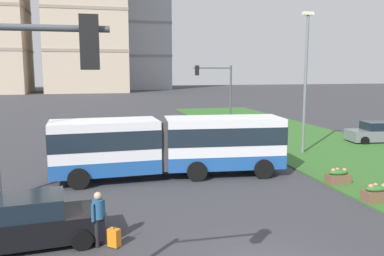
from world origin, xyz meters
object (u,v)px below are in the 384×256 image
car_black_sedan (28,222)px  traffic_light_far_right (219,88)px  articulated_bus (170,145)px  pedestrian_crossing (98,215)px  apartment_tower_centre (142,26)px  streetlight_median (306,78)px  car_grey_wagon (378,133)px  flower_planter_2 (338,176)px  flower_planter_1 (376,193)px  rolling_suitcase (114,237)px

car_black_sedan → traffic_light_far_right: bearing=57.3°
articulated_bus → traffic_light_far_right: 13.21m
pedestrian_crossing → apartment_tower_centre: (13.12, 105.88, 16.80)m
articulated_bus → streetlight_median: size_ratio=1.33×
car_black_sedan → car_grey_wagon: size_ratio=0.99×
car_black_sedan → apartment_tower_centre: apartment_tower_centre is taller
car_grey_wagon → flower_planter_2: car_grey_wagon is taller
car_grey_wagon → flower_planter_1: (-9.44, -11.97, -0.33)m
rolling_suitcase → car_grey_wagon: bearing=34.3°
flower_planter_1 → streetlight_median: (1.90, 9.57, 4.53)m
flower_planter_1 → traffic_light_far_right: 17.93m
articulated_bus → flower_planter_1: articulated_bus is taller
pedestrian_crossing → apartment_tower_centre: apartment_tower_centre is taller
traffic_light_far_right → pedestrian_crossing: bearing=-117.0°
streetlight_median → pedestrian_crossing: bearing=-139.6°
car_black_sedan → car_grey_wagon: same height
rolling_suitcase → streetlight_median: (12.60, 11.32, 4.65)m
rolling_suitcase → flower_planter_2: 11.59m
traffic_light_far_right → streetlight_median: 8.67m
articulated_bus → flower_planter_2: size_ratio=10.88×
flower_planter_1 → car_black_sedan: bearing=-175.8°
flower_planter_1 → flower_planter_2: (0.00, 2.69, 0.00)m
articulated_bus → flower_planter_2: bearing=-23.9°
pedestrian_crossing → rolling_suitcase: pedestrian_crossing is taller
articulated_bus → car_grey_wagon: bearing=19.3°
flower_planter_2 → articulated_bus: bearing=156.1°
pedestrian_crossing → car_grey_wagon: bearing=33.3°
flower_planter_2 → streetlight_median: (1.90, 6.88, 4.53)m
articulated_bus → flower_planter_1: size_ratio=10.88×
streetlight_median → apartment_tower_centre: bearing=90.0°
car_grey_wagon → pedestrian_crossing: bearing=-146.7°
car_black_sedan → flower_planter_2: car_black_sedan is taller
articulated_bus → flower_planter_1: 9.73m
car_grey_wagon → flower_planter_1: car_grey_wagon is taller
flower_planter_2 → traffic_light_far_right: traffic_light_far_right is taller
rolling_suitcase → apartment_tower_centre: apartment_tower_centre is taller
traffic_light_far_right → apartment_tower_centre: apartment_tower_centre is taller
flower_planter_2 → apartment_tower_centre: apartment_tower_centre is taller
flower_planter_1 → flower_planter_2: 2.69m
articulated_bus → apartment_tower_centre: apartment_tower_centre is taller
rolling_suitcase → traffic_light_far_right: size_ratio=0.17×
rolling_suitcase → articulated_bus: bearing=67.9°
rolling_suitcase → traffic_light_far_right: 21.69m
pedestrian_crossing → traffic_light_far_right: traffic_light_far_right is taller
car_black_sedan → flower_planter_1: 13.32m
pedestrian_crossing → flower_planter_2: size_ratio=1.58×
rolling_suitcase → car_black_sedan: bearing=163.1°
car_black_sedan → flower_planter_2: (13.28, 3.66, -0.33)m
streetlight_median → car_black_sedan: bearing=-145.2°
car_black_sedan → flower_planter_1: car_black_sedan is taller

